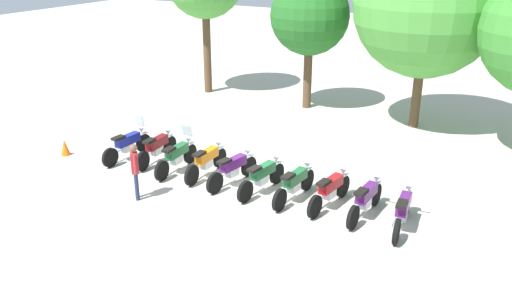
# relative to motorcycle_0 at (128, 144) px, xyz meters

# --- Properties ---
(ground_plane) EXTENTS (80.00, 80.00, 0.00)m
(ground_plane) POSITION_rel_motorcycle_0_xyz_m (4.59, -0.06, -0.52)
(ground_plane) COLOR #BCB7A8
(motorcycle_0) EXTENTS (0.62, 2.19, 1.37)m
(motorcycle_0) POSITION_rel_motorcycle_0_xyz_m (0.00, 0.00, 0.00)
(motorcycle_0) COLOR black
(motorcycle_0) RESTS_ON ground_plane
(motorcycle_1) EXTENTS (0.62, 2.19, 0.99)m
(motorcycle_1) POSITION_rel_motorcycle_0_xyz_m (1.01, 0.24, -0.01)
(motorcycle_1) COLOR black
(motorcycle_1) RESTS_ON ground_plane
(motorcycle_2) EXTENTS (0.62, 2.19, 1.37)m
(motorcycle_2) POSITION_rel_motorcycle_0_xyz_m (2.03, -0.05, 0.00)
(motorcycle_2) COLOR black
(motorcycle_2) RESTS_ON ground_plane
(motorcycle_3) EXTENTS (0.62, 2.19, 0.99)m
(motorcycle_3) POSITION_rel_motorcycle_0_xyz_m (3.05, 0.08, -0.01)
(motorcycle_3) COLOR black
(motorcycle_3) RESTS_ON ground_plane
(motorcycle_4) EXTENTS (0.72, 2.17, 0.99)m
(motorcycle_4) POSITION_rel_motorcycle_0_xyz_m (4.08, -0.06, -0.01)
(motorcycle_4) COLOR black
(motorcycle_4) RESTS_ON ground_plane
(motorcycle_5) EXTENTS (0.68, 2.18, 0.99)m
(motorcycle_5) POSITION_rel_motorcycle_0_xyz_m (5.10, -0.14, -0.01)
(motorcycle_5) COLOR black
(motorcycle_5) RESTS_ON ground_plane
(motorcycle_6) EXTENTS (0.62, 2.19, 0.99)m
(motorcycle_6) POSITION_rel_motorcycle_0_xyz_m (6.11, -0.13, -0.01)
(motorcycle_6) COLOR black
(motorcycle_6) RESTS_ON ground_plane
(motorcycle_7) EXTENTS (0.68, 2.18, 0.99)m
(motorcycle_7) POSITION_rel_motorcycle_0_xyz_m (7.13, -0.05, -0.01)
(motorcycle_7) COLOR black
(motorcycle_7) RESTS_ON ground_plane
(motorcycle_8) EXTENTS (0.62, 2.19, 0.99)m
(motorcycle_8) POSITION_rel_motorcycle_0_xyz_m (8.15, -0.12, -0.01)
(motorcycle_8) COLOR black
(motorcycle_8) RESTS_ON ground_plane
(motorcycle_9) EXTENTS (0.62, 2.19, 0.99)m
(motorcycle_9) POSITION_rel_motorcycle_0_xyz_m (9.16, -0.29, -0.01)
(motorcycle_9) COLOR black
(motorcycle_9) RESTS_ON ground_plane
(person_0) EXTENTS (0.34, 0.34, 1.65)m
(person_0) POSITION_rel_motorcycle_0_xyz_m (2.21, -2.19, 0.44)
(person_0) COLOR #232D4C
(person_0) RESTS_ON ground_plane
(tree_1) EXTENTS (3.26, 3.26, 5.55)m
(tree_1) POSITION_rel_motorcycle_0_xyz_m (2.88, 8.24, 3.37)
(tree_1) COLOR brown
(tree_1) RESTS_ON ground_plane
(tree_2) EXTENTS (5.33, 5.33, 7.31)m
(tree_2) POSITION_rel_motorcycle_0_xyz_m (7.58, 7.85, 4.12)
(tree_2) COLOR brown
(tree_2) RESTS_ON ground_plane
(traffic_cone) EXTENTS (0.32, 0.32, 0.55)m
(traffic_cone) POSITION_rel_motorcycle_0_xyz_m (-2.10, -0.77, -0.24)
(traffic_cone) COLOR orange
(traffic_cone) RESTS_ON ground_plane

